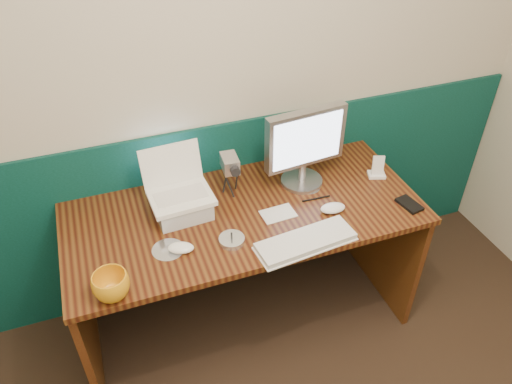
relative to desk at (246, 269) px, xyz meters
name	(u,v)px	position (x,y,z in m)	size (l,w,h in m)	color
back_wall	(195,78)	(-0.09, 0.37, 0.88)	(3.50, 0.04, 2.50)	beige
wainscot	(207,210)	(-0.09, 0.36, 0.12)	(3.48, 0.02, 1.00)	#072F27
desk	(246,269)	(0.00, 0.00, 0.00)	(1.60, 0.70, 0.75)	black
laptop_riser	(182,207)	(-0.26, 0.08, 0.42)	(0.23, 0.20, 0.08)	#B8BEC4
laptop	(179,179)	(-0.26, 0.08, 0.57)	(0.27, 0.21, 0.22)	white
monitor	(304,148)	(0.33, 0.11, 0.57)	(0.39, 0.11, 0.39)	#A3A3A7
keyboard	(306,242)	(0.17, -0.29, 0.39)	(0.42, 0.14, 0.02)	silver
mouse_right	(333,208)	(0.37, -0.13, 0.39)	(0.11, 0.07, 0.04)	silver
mouse_left	(181,248)	(-0.33, -0.15, 0.39)	(0.11, 0.06, 0.04)	white
mug	(111,286)	(-0.62, -0.29, 0.43)	(0.14, 0.14, 0.11)	orange
camcorder	(230,176)	(-0.02, 0.15, 0.47)	(0.08, 0.12, 0.19)	silver
cd_spindle	(232,240)	(-0.11, -0.17, 0.39)	(0.11, 0.11, 0.02)	silver
cd_loose_a	(168,250)	(-0.37, -0.12, 0.38)	(0.13, 0.13, 0.00)	silver
cd_loose_b	(309,187)	(0.34, 0.06, 0.38)	(0.11, 0.11, 0.00)	#AEB4BE
pen	(316,199)	(0.34, -0.03, 0.38)	(0.01, 0.01, 0.14)	black
papers	(278,214)	(0.13, -0.07, 0.38)	(0.15, 0.10, 0.00)	white
dock	(376,175)	(0.70, 0.04, 0.38)	(0.08, 0.06, 0.02)	white
music_player	(378,165)	(0.70, 0.04, 0.44)	(0.06, 0.01, 0.10)	white
pda	(409,204)	(0.72, -0.22, 0.38)	(0.07, 0.12, 0.01)	black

